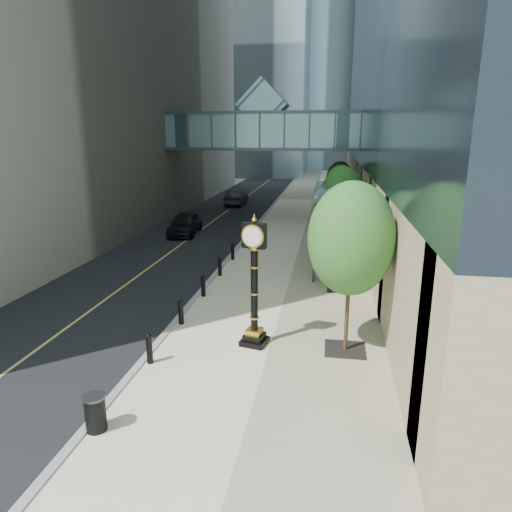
# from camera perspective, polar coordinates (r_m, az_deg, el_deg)

# --- Properties ---
(ground) EXTENTS (320.00, 320.00, 0.00)m
(ground) POSITION_cam_1_polar(r_m,az_deg,el_deg) (14.10, -4.02, -16.13)
(ground) COLOR gray
(ground) RESTS_ON ground
(road) EXTENTS (8.00, 180.00, 0.02)m
(road) POSITION_cam_1_polar(r_m,az_deg,el_deg) (53.16, -1.51, 7.18)
(road) COLOR black
(road) RESTS_ON ground
(sidewalk) EXTENTS (8.00, 180.00, 0.06)m
(sidewalk) POSITION_cam_1_polar(r_m,az_deg,el_deg) (52.26, 7.20, 6.96)
(sidewalk) COLOR beige
(sidewalk) RESTS_ON ground
(curb) EXTENTS (0.25, 180.00, 0.07)m
(curb) POSITION_cam_1_polar(r_m,az_deg,el_deg) (52.56, 2.81, 7.11)
(curb) COLOR gray
(curb) RESTS_ON ground
(distant_tower_c) EXTENTS (22.00, 22.00, 65.00)m
(distant_tower_c) POSITION_cam_1_polar(r_m,az_deg,el_deg) (134.40, 5.95, 25.80)
(distant_tower_c) COLOR #A4BFCE
(distant_tower_c) RESTS_ON ground
(skywalk) EXTENTS (17.00, 4.20, 5.80)m
(skywalk) POSITION_cam_1_polar(r_m,az_deg,el_deg) (40.16, 0.92, 15.66)
(skywalk) COLOR slate
(skywalk) RESTS_ON ground
(entrance_canopy) EXTENTS (3.00, 8.00, 4.38)m
(entrance_canopy) POSITION_cam_1_polar(r_m,az_deg,el_deg) (25.91, 10.66, 7.93)
(entrance_canopy) COLOR #383F44
(entrance_canopy) RESTS_ON ground
(bollard_row) EXTENTS (0.20, 16.20, 0.90)m
(bollard_row) POSITION_cam_1_polar(r_m,az_deg,el_deg) (22.51, -5.51, -2.55)
(bollard_row) COLOR black
(bollard_row) RESTS_ON sidewalk
(street_trees) EXTENTS (2.83, 28.61, 5.82)m
(street_trees) POSITION_cam_1_polar(r_m,az_deg,el_deg) (26.72, 10.83, 6.89)
(street_trees) COLOR black
(street_trees) RESTS_ON sidewalk
(street_clock) EXTENTS (1.02, 1.02, 4.56)m
(street_clock) POSITION_cam_1_polar(r_m,az_deg,el_deg) (15.76, -0.21, -4.42)
(street_clock) COLOR black
(street_clock) RESTS_ON sidewalk
(trash_bin) EXTENTS (0.63, 0.63, 0.90)m
(trash_bin) POSITION_cam_1_polar(r_m,az_deg,el_deg) (12.72, -19.43, -18.12)
(trash_bin) COLOR black
(trash_bin) RESTS_ON sidewalk
(pedestrian) EXTENTS (0.76, 0.59, 1.85)m
(pedestrian) POSITION_cam_1_polar(r_m,az_deg,el_deg) (23.35, 7.65, -0.75)
(pedestrian) COLOR #A49D96
(pedestrian) RESTS_ON sidewalk
(car_near) EXTENTS (2.27, 4.89, 1.62)m
(car_near) POSITION_cam_1_polar(r_m,az_deg,el_deg) (34.35, -8.86, 4.04)
(car_near) COLOR black
(car_near) RESTS_ON road
(car_far) EXTENTS (1.69, 4.79, 1.58)m
(car_far) POSITION_cam_1_polar(r_m,az_deg,el_deg) (48.23, -2.46, 7.32)
(car_far) COLOR black
(car_far) RESTS_ON road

